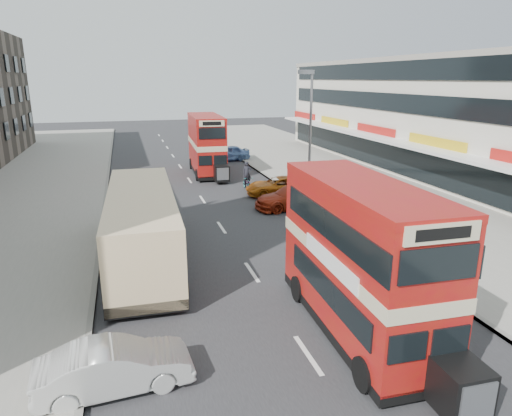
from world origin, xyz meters
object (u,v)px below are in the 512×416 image
object	(u,v)px
bus_second	(207,144)
car_right_a	(294,197)
street_lamp	(309,126)
coach	(142,224)
pedestrian_near	(367,200)
car_right_b	(280,186)
cyclist	(247,181)
car_left_front	(115,367)
bus_main	(360,259)
car_right_c	(227,153)

from	to	relation	value
bus_second	car_right_a	size ratio (longest dim) A/B	1.72
street_lamp	coach	distance (m)	13.40
street_lamp	pedestrian_near	world-z (taller)	street_lamp
car_right_b	pedestrian_near	world-z (taller)	pedestrian_near
street_lamp	cyclist	bearing A→B (deg)	128.40
coach	car_right_b	world-z (taller)	coach
car_left_front	car_right_b	xyz separation A→B (m)	(10.47, 17.67, -0.00)
bus_second	pedestrian_near	world-z (taller)	bus_second
car_right_b	cyclist	distance (m)	2.73
street_lamp	car_left_front	size ratio (longest dim) A/B	2.10
car_left_front	cyclist	size ratio (longest dim) A/B	1.91
bus_main	car_left_front	world-z (taller)	bus_main
cyclist	car_right_b	bearing A→B (deg)	-51.31
street_lamp	car_left_front	distance (m)	20.30
bus_main	bus_second	bearing A→B (deg)	-87.91
coach	car_right_c	xyz separation A→B (m)	(8.81, 23.06, -0.94)
car_left_front	car_right_a	bearing A→B (deg)	-39.70
cyclist	coach	bearing A→B (deg)	-123.89
pedestrian_near	car_right_c	bearing A→B (deg)	-87.59
street_lamp	cyclist	world-z (taller)	street_lamp
car_right_a	pedestrian_near	world-z (taller)	pedestrian_near
coach	car_left_front	distance (m)	8.65
street_lamp	car_right_a	bearing A→B (deg)	-134.57
bus_main	pedestrian_near	world-z (taller)	bus_main
bus_main	cyclist	size ratio (longest dim) A/B	4.16
car_right_c	cyclist	distance (m)	11.82
car_right_b	car_right_c	size ratio (longest dim) A/B	1.06
bus_main	pedestrian_near	distance (m)	12.52
car_right_c	bus_second	bearing A→B (deg)	-33.03
street_lamp	car_left_front	bearing A→B (deg)	-126.38
coach	car_right_c	distance (m)	24.70
car_left_front	pedestrian_near	size ratio (longest dim) A/B	2.27
car_left_front	bus_main	bearing A→B (deg)	-87.70
car_left_front	car_right_c	xyz separation A→B (m)	(9.93, 31.58, 0.10)
bus_second	bus_main	bearing A→B (deg)	93.15
bus_main	car_left_front	size ratio (longest dim) A/B	2.17
car_right_a	street_lamp	bearing A→B (deg)	128.91
bus_second	car_right_b	world-z (taller)	bus_second
bus_second	car_right_b	size ratio (longest dim) A/B	1.85
bus_main	car_right_a	xyz separation A→B (m)	(3.10, 13.68, -1.71)
cyclist	pedestrian_near	bearing A→B (deg)	-59.66
bus_main	bus_second	size ratio (longest dim) A/B	1.00
street_lamp	car_right_b	distance (m)	4.66
street_lamp	car_right_b	size ratio (longest dim) A/B	1.78
car_left_front	car_right_c	world-z (taller)	car_right_c
bus_second	car_right_a	distance (m)	12.33
bus_second	car_right_c	size ratio (longest dim) A/B	1.95
pedestrian_near	car_right_a	bearing A→B (deg)	-50.44
street_lamp	car_left_front	world-z (taller)	street_lamp
car_right_b	pedestrian_near	xyz separation A→B (m)	(3.12, -6.16, 0.37)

